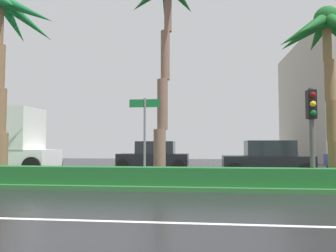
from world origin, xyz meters
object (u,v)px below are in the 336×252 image
object	(u,v)px
palm_tree_centre	(328,41)
traffic_signal_median_right	(312,118)
palm_tree_mid_left	(0,29)
palm_tree_centre_left	(167,10)
street_name_sign	(145,129)
car_in_traffic_leading	(154,156)
car_in_traffic_second	(267,159)

from	to	relation	value
palm_tree_centre	traffic_signal_median_right	size ratio (longest dim) A/B	2.01
palm_tree_mid_left	palm_tree_centre_left	world-z (taller)	palm_tree_centre_left
palm_tree_mid_left	traffic_signal_median_right	distance (m)	12.80
traffic_signal_median_right	street_name_sign	xyz separation A→B (m)	(-5.62, -0.01, -0.31)
palm_tree_centre	palm_tree_mid_left	bearing A→B (deg)	179.50
traffic_signal_median_right	palm_tree_centre_left	bearing A→B (deg)	164.36
street_name_sign	palm_tree_centre	bearing A→B (deg)	10.65
palm_tree_centre	car_in_traffic_leading	size ratio (longest dim) A/B	1.52
palm_tree_centre	traffic_signal_median_right	bearing A→B (deg)	-130.03
palm_tree_mid_left	palm_tree_centre	distance (m)	13.16
palm_tree_centre_left	street_name_sign	world-z (taller)	palm_tree_centre_left
traffic_signal_median_right	car_in_traffic_leading	xyz separation A→B (m)	(-6.61, 8.53, -1.56)
palm_tree_centre_left	car_in_traffic_leading	xyz separation A→B (m)	(-1.61, 7.13, -6.06)
palm_tree_mid_left	street_name_sign	distance (m)	7.89
palm_tree_centre_left	street_name_sign	distance (m)	5.05
palm_tree_mid_left	palm_tree_centre	xyz separation A→B (m)	(13.12, -0.11, -1.00)
palm_tree_mid_left	street_name_sign	world-z (taller)	palm_tree_mid_left
traffic_signal_median_right	car_in_traffic_leading	bearing A→B (deg)	127.78
car_in_traffic_leading	palm_tree_centre	bearing A→B (deg)	136.39
traffic_signal_median_right	car_in_traffic_leading	world-z (taller)	traffic_signal_median_right
traffic_signal_median_right	car_in_traffic_second	xyz separation A→B (m)	(-0.41, 5.44, -1.56)
palm_tree_mid_left	street_name_sign	size ratio (longest dim) A/B	2.66
palm_tree_mid_left	palm_tree_centre_left	bearing A→B (deg)	0.37
street_name_sign	car_in_traffic_leading	xyz separation A→B (m)	(-0.99, 8.54, -1.25)
traffic_signal_median_right	car_in_traffic_second	distance (m)	5.68
palm_tree_mid_left	palm_tree_centre	bearing A→B (deg)	-0.50
palm_tree_mid_left	car_in_traffic_leading	distance (m)	10.60
palm_tree_mid_left	palm_tree_centre	size ratio (longest dim) A/B	1.22
palm_tree_centre	traffic_signal_median_right	xyz separation A→B (m)	(-1.04, -1.24, -3.00)
palm_tree_mid_left	car_in_traffic_second	bearing A→B (deg)	19.31
palm_tree_mid_left	street_name_sign	bearing A→B (deg)	-11.93
palm_tree_mid_left	traffic_signal_median_right	bearing A→B (deg)	-6.39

